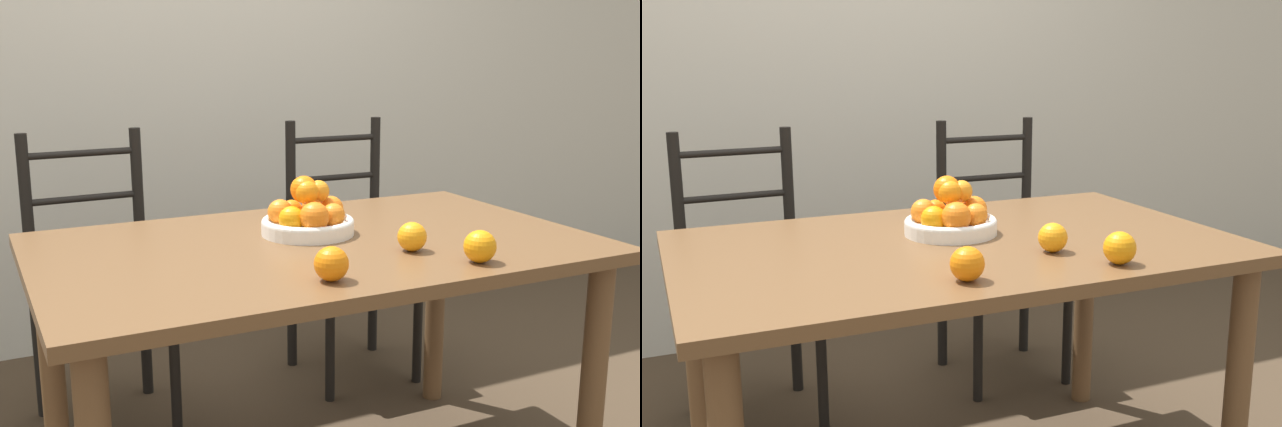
{
  "view_description": "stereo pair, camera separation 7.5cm",
  "coord_description": "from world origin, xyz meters",
  "views": [
    {
      "loc": [
        -0.86,
        -1.78,
        1.29
      ],
      "look_at": [
        0.02,
        0.01,
        0.85
      ],
      "focal_mm": 42.0,
      "sensor_mm": 36.0,
      "label": 1
    },
    {
      "loc": [
        -0.79,
        -1.82,
        1.29
      ],
      "look_at": [
        0.02,
        0.01,
        0.85
      ],
      "focal_mm": 42.0,
      "sensor_mm": 36.0,
      "label": 2
    }
  ],
  "objects": [
    {
      "name": "dining_table",
      "position": [
        0.0,
        0.0,
        0.67
      ],
      "size": [
        1.5,
        0.93,
        0.77
      ],
      "color": "brown",
      "rests_on": "ground_plane"
    },
    {
      "name": "chair_right",
      "position": [
        0.5,
        0.75,
        0.47
      ],
      "size": [
        0.43,
        0.41,
        1.01
      ],
      "rotation": [
        0.0,
        0.0,
        -0.02
      ],
      "color": "black",
      "rests_on": "ground_plane"
    },
    {
      "name": "orange_loose_2",
      "position": [
        0.27,
        -0.36,
        0.81
      ],
      "size": [
        0.08,
        0.08,
        0.08
      ],
      "color": "orange",
      "rests_on": "dining_table"
    },
    {
      "name": "orange_loose_1",
      "position": [
        -0.12,
        -0.33,
        0.81
      ],
      "size": [
        0.08,
        0.08,
        0.08
      ],
      "color": "orange",
      "rests_on": "dining_table"
    },
    {
      "name": "chair_left",
      "position": [
        -0.47,
        0.75,
        0.47
      ],
      "size": [
        0.44,
        0.42,
        1.01
      ],
      "rotation": [
        0.0,
        0.0,
        0.04
      ],
      "color": "black",
      "rests_on": "ground_plane"
    },
    {
      "name": "orange_loose_0",
      "position": [
        0.18,
        -0.2,
        0.81
      ],
      "size": [
        0.08,
        0.08,
        0.08
      ],
      "color": "orange",
      "rests_on": "dining_table"
    },
    {
      "name": "fruit_bowl",
      "position": [
        0.02,
        0.09,
        0.82
      ],
      "size": [
        0.26,
        0.26,
        0.17
      ],
      "color": "white",
      "rests_on": "dining_table"
    },
    {
      "name": "wall_back",
      "position": [
        0.0,
        1.48,
        1.3
      ],
      "size": [
        8.0,
        0.06,
        2.6
      ],
      "color": "beige",
      "rests_on": "ground_plane"
    }
  ]
}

